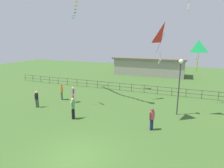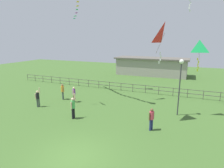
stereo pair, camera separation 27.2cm
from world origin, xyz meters
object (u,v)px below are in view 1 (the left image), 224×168
object	(u,v)px
lamppost	(180,75)
person_2	(73,94)
person_1	(152,117)
kite_0	(198,48)
person_4	(62,91)
kite_3	(164,34)
person_0	(73,107)
person_3	(37,98)

from	to	relation	value
lamppost	person_2	size ratio (longest dim) A/B	2.98
person_1	kite_0	world-z (taller)	kite_0
person_4	kite_3	distance (m)	11.86
person_2	kite_3	distance (m)	10.51
person_1	person_0	bearing A→B (deg)	-176.25
person_2	kite_0	distance (m)	12.08
kite_0	person_0	bearing A→B (deg)	-152.67
person_0	person_4	distance (m)	5.41
lamppost	person_1	bearing A→B (deg)	-112.24
person_0	kite_0	world-z (taller)	kite_0
lamppost	kite_0	bearing A→B (deg)	24.44
person_2	person_4	xyz separation A→B (m)	(-1.59, 0.26, 0.06)
person_1	person_3	bearing A→B (deg)	176.88
person_3	person_2	bearing A→B (deg)	47.47
person_2	person_3	xyz separation A→B (m)	(-2.31, -2.52, 0.03)
person_2	person_3	distance (m)	3.42
person_1	person_3	size ratio (longest dim) A/B	0.87
kite_0	person_1	bearing A→B (deg)	-122.48
person_4	person_2	bearing A→B (deg)	-9.32
person_2	kite_3	world-z (taller)	kite_3
person_2	kite_3	bearing A→B (deg)	-8.58
person_0	person_2	size ratio (longest dim) A/B	1.30
person_3	kite_0	bearing A→B (deg)	14.88
person_1	kite_0	xyz separation A→B (m)	(2.64, 4.15, 4.66)
person_2	kite_0	size ratio (longest dim) A/B	0.65
person_2	person_4	world-z (taller)	person_4
kite_0	person_2	bearing A→B (deg)	-174.64
person_0	lamppost	bearing A→B (deg)	27.76
person_2	kite_0	world-z (taller)	kite_0
lamppost	person_2	xyz separation A→B (m)	(-9.93, -0.51, -2.48)
person_4	person_1	bearing A→B (deg)	-18.53
person_3	kite_0	xyz separation A→B (m)	(13.40, 3.56, 4.65)
kite_3	person_2	bearing A→B (deg)	171.42
kite_0	kite_3	bearing A→B (deg)	-134.97
kite_0	kite_3	world-z (taller)	kite_3
kite_0	lamppost	bearing A→B (deg)	-155.56
lamppost	person_3	xyz separation A→B (m)	(-12.24, -3.03, -2.45)
person_0	person_3	distance (m)	4.70
lamppost	person_3	distance (m)	12.85
person_0	person_1	world-z (taller)	person_0
person_0	kite_3	distance (m)	8.80
person_4	person_3	bearing A→B (deg)	-104.56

